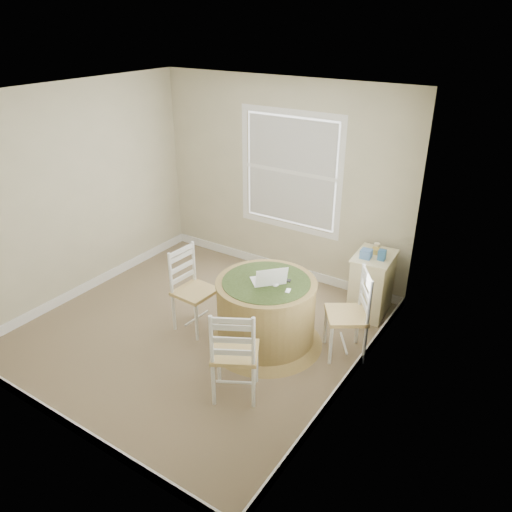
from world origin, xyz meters
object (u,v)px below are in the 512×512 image
Objects in this scene: laptop at (269,280)px; chair_near at (235,352)px; round_table at (266,310)px; corner_chest at (371,284)px; chair_left at (195,291)px; chair_right at (346,315)px.

chair_near is at bearing 53.34° from laptop.
laptop is at bearing -19.38° from round_table.
laptop is 1.44m from corner_chest.
chair_left is 0.92m from laptop.
corner_chest reaches higher than round_table.
chair_left and chair_near have the same top height.
chair_near is at bearing -94.08° from round_table.
chair_right is (1.61, 0.48, 0.00)m from chair_left.
chair_left is at bearing -107.40° from chair_right.
corner_chest is (0.69, 1.20, -0.41)m from laptop.
laptop reaches higher than chair_left.
corner_chest is (0.52, 2.04, -0.09)m from chair_near.
round_table is 1.31× the size of chair_near.
chair_right reaches higher than corner_chest.
round_table is 1.31× the size of chair_right.
laptop is at bearing -74.24° from chair_left.
laptop is (-0.76, -0.29, 0.32)m from chair_right.
laptop is at bearing -107.85° from chair_near.
chair_near is 2.11m from corner_chest.
round_table is 1.62× the size of corner_chest.
round_table is at bearing -105.97° from chair_near.
chair_near is 1.28m from chair_right.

